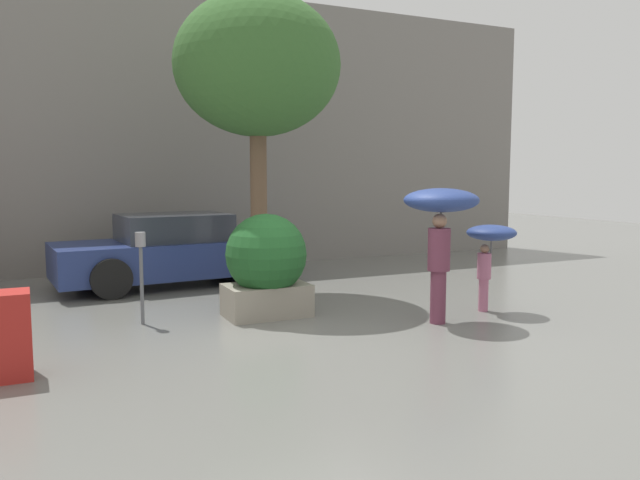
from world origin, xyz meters
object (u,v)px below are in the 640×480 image
Objects in this scene: person_child at (490,241)px; parked_car_near at (174,251)px; newspaper_box at (5,336)px; parking_meter at (141,258)px; planter_box at (266,264)px; person_adult at (441,214)px; street_tree at (257,67)px.

person_child is 0.30× the size of parked_car_near.
parked_car_near reaches higher than person_child.
parking_meter is at bearing 47.39° from newspaper_box.
person_adult reaches higher than planter_box.
street_tree is at bearing 39.09° from newspaper_box.
planter_box is 2.60m from person_adult.
person_child is at bearing -36.34° from person_adult.
planter_box is 3.37m from person_child.
street_tree is at bearing 31.21° from parking_meter.
parked_car_near reaches higher than newspaper_box.
planter_box reaches higher than newspaper_box.
person_child is 4.74m from street_tree.
person_adult reaches higher than newspaper_box.
parked_car_near is (-2.75, 4.58, -0.91)m from person_adult.
newspaper_box is at bearing -132.61° from parking_meter.
planter_box is 3.30m from parked_car_near.
planter_box is at bearing -150.71° from person_child.
person_adult is 2.10× the size of newspaper_box.
newspaper_box is (-3.39, -1.53, -0.33)m from planter_box.
planter_box reaches higher than parked_car_near.
person_child is 6.58m from newspaper_box.
parked_car_near is 3.79m from street_tree.
person_child reaches higher than newspaper_box.
person_child is at bearing 3.37° from newspaper_box.
person_adult is 4.09m from street_tree.
parked_car_near is at bearing 69.97° from parking_meter.
parking_meter is at bearing -146.82° from person_child.
newspaper_box is at bearing 134.71° from person_adult.
person_child is 1.47× the size of newspaper_box.
parked_car_near is at bearing 73.81° from person_adult.
newspaper_box is (-6.54, -0.39, -0.63)m from person_child.
street_tree is 3.94× the size of parking_meter.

